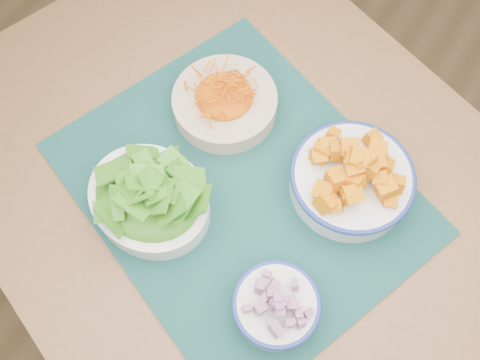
{
  "coord_description": "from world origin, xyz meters",
  "views": [
    {
      "loc": [
        0.02,
        -0.22,
        1.64
      ],
      "look_at": [
        -0.2,
        0.11,
        0.78
      ],
      "focal_mm": 40.0,
      "sensor_mm": 36.0,
      "label": 1
    }
  ],
  "objects_px": {
    "table": "(271,227)",
    "onion_bowl": "(276,305)",
    "placemat": "(240,187)",
    "lettuce_bowl": "(148,196)",
    "carrot_bowl": "(225,100)",
    "squash_bowl": "(353,176)"
  },
  "relations": [
    {
      "from": "table",
      "to": "onion_bowl",
      "type": "distance_m",
      "value": 0.22
    },
    {
      "from": "placemat",
      "to": "lettuce_bowl",
      "type": "height_order",
      "value": "lettuce_bowl"
    },
    {
      "from": "placemat",
      "to": "onion_bowl",
      "type": "bearing_deg",
      "value": -23.28
    },
    {
      "from": "placemat",
      "to": "onion_bowl",
      "type": "distance_m",
      "value": 0.23
    },
    {
      "from": "table",
      "to": "carrot_bowl",
      "type": "height_order",
      "value": "carrot_bowl"
    },
    {
      "from": "table",
      "to": "placemat",
      "type": "height_order",
      "value": "placemat"
    },
    {
      "from": "lettuce_bowl",
      "to": "onion_bowl",
      "type": "distance_m",
      "value": 0.28
    },
    {
      "from": "squash_bowl",
      "to": "onion_bowl",
      "type": "distance_m",
      "value": 0.26
    },
    {
      "from": "table",
      "to": "squash_bowl",
      "type": "xyz_separation_m",
      "value": [
        0.09,
        0.11,
        0.14
      ]
    },
    {
      "from": "table",
      "to": "placemat",
      "type": "xyz_separation_m",
      "value": [
        -0.08,
        0.01,
        0.09
      ]
    },
    {
      "from": "table",
      "to": "placemat",
      "type": "relative_size",
      "value": 2.53
    },
    {
      "from": "lettuce_bowl",
      "to": "onion_bowl",
      "type": "height_order",
      "value": "lettuce_bowl"
    },
    {
      "from": "table",
      "to": "squash_bowl",
      "type": "height_order",
      "value": "squash_bowl"
    },
    {
      "from": "onion_bowl",
      "to": "lettuce_bowl",
      "type": "bearing_deg",
      "value": 172.63
    },
    {
      "from": "carrot_bowl",
      "to": "lettuce_bowl",
      "type": "distance_m",
      "value": 0.24
    },
    {
      "from": "placemat",
      "to": "lettuce_bowl",
      "type": "xyz_separation_m",
      "value": [
        -0.11,
        -0.12,
        0.05
      ]
    },
    {
      "from": "onion_bowl",
      "to": "squash_bowl",
      "type": "bearing_deg",
      "value": 90.94
    },
    {
      "from": "table",
      "to": "onion_bowl",
      "type": "height_order",
      "value": "onion_bowl"
    },
    {
      "from": "carrot_bowl",
      "to": "onion_bowl",
      "type": "height_order",
      "value": "same"
    },
    {
      "from": "lettuce_bowl",
      "to": "carrot_bowl",
      "type": "bearing_deg",
      "value": 95.91
    },
    {
      "from": "squash_bowl",
      "to": "table",
      "type": "bearing_deg",
      "value": -128.56
    },
    {
      "from": "onion_bowl",
      "to": "carrot_bowl",
      "type": "bearing_deg",
      "value": 135.76
    }
  ]
}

